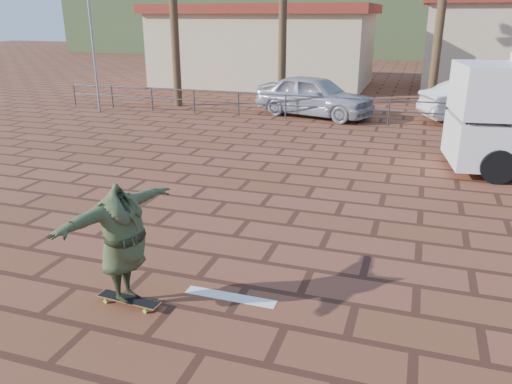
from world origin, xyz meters
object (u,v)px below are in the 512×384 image
at_px(longboard, 129,300).
at_px(skateboarder, 123,244).
at_px(car_white, 486,102).
at_px(car_silver, 314,96).

height_order(longboard, skateboarder, skateboarder).
relative_size(longboard, skateboarder, 0.46).
height_order(longboard, car_white, car_white).
xyz_separation_m(longboard, car_silver, (-0.44, 14.85, 0.75)).
bearing_deg(longboard, skateboarder, -85.97).
height_order(skateboarder, car_silver, skateboarder).
bearing_deg(car_white, skateboarder, 135.21).
bearing_deg(longboard, car_white, 72.74).
bearing_deg(car_white, car_silver, 73.83).
xyz_separation_m(longboard, car_white, (6.12, 15.69, 0.72)).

